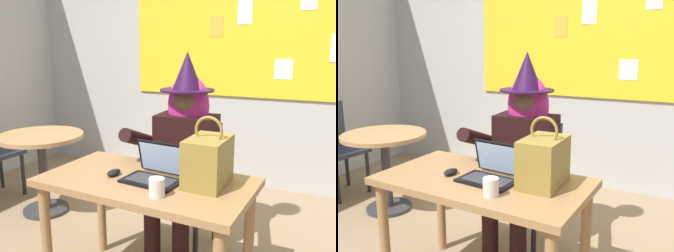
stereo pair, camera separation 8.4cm
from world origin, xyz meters
TOP-DOWN VIEW (x-y plane):
  - wall_back_bulletin at (-0.00, 2.01)m, footprint 5.23×2.25m
  - desk_main at (-0.00, -0.05)m, footprint 1.20×0.68m
  - chair_at_desk at (-0.01, 0.63)m, footprint 0.45×0.45m
  - person_costumed at (-0.01, 0.51)m, footprint 0.62×0.67m
  - laptop at (0.05, -0.04)m, footprint 0.34×0.27m
  - computer_mouse at (-0.20, -0.08)m, footprint 0.06×0.11m
  - handbag at (0.34, 0.02)m, footprint 0.20×0.30m
  - coffee_mug at (0.17, -0.24)m, footprint 0.08×0.08m
  - side_table_round at (-1.37, 0.53)m, footprint 0.73×0.73m

SIDE VIEW (x-z plane):
  - chair_at_desk at x=-0.01m, z-range 0.06..0.98m
  - side_table_round at x=-1.37m, z-range 0.17..0.88m
  - desk_main at x=0.00m, z-range 0.25..0.98m
  - computer_mouse at x=-0.20m, z-range 0.73..0.76m
  - laptop at x=0.05m, z-range 0.67..0.87m
  - coffee_mug at x=0.17m, z-range 0.73..0.82m
  - person_costumed at x=-0.01m, z-range 0.09..1.51m
  - handbag at x=0.34m, z-range 0.67..1.05m
  - wall_back_bulletin at x=0.00m, z-range 0.01..2.82m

